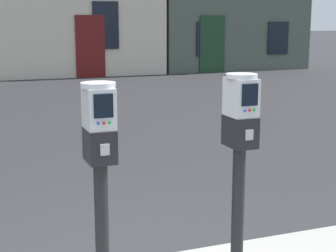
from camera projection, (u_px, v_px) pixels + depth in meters
parking_meter_near_kerb at (100, 152)px, 3.27m from camera, size 0.22×0.25×1.41m
parking_meter_twin_adjacent at (240, 138)px, 3.62m from camera, size 0.22×0.25×1.43m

